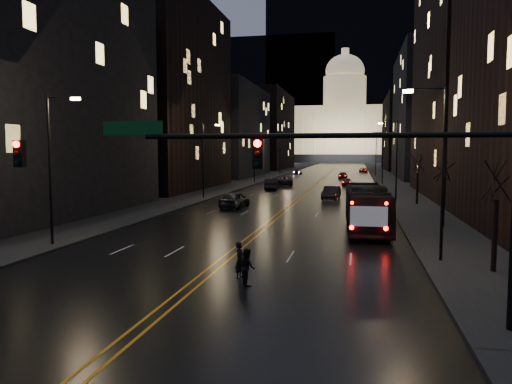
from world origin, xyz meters
The scene contains 37 objects.
ground centered at (0.00, 0.00, 0.00)m, with size 900.00×900.00×0.00m, color black.
road centered at (0.00, 130.00, 0.01)m, with size 20.00×320.00×0.02m, color black.
sidewalk_left centered at (-14.00, 130.00, 0.08)m, with size 8.00×320.00×0.16m, color black.
sidewalk_right centered at (14.00, 130.00, 0.08)m, with size 8.00×320.00×0.16m, color black.
center_line centered at (0.00, 130.00, 0.03)m, with size 0.62×320.00×0.01m, color orange.
building_left_near centered at (-21.00, 22.00, 11.00)m, with size 12.00×28.00×22.00m, color black.
building_left_mid centered at (-21.00, 54.00, 14.00)m, with size 12.00×30.00×28.00m, color black.
building_left_far centered at (-21.00, 92.00, 10.00)m, with size 12.00×34.00×20.00m, color black.
building_left_dist centered at (-21.00, 140.00, 12.00)m, with size 12.00×40.00×24.00m, color black.
building_right_tall centered at (21.00, 50.00, 19.00)m, with size 12.00×30.00×38.00m, color black.
building_right_mid centered at (21.00, 92.00, 13.00)m, with size 12.00×34.00×26.00m, color black.
building_right_dist centered at (21.00, 140.00, 11.00)m, with size 12.00×40.00×22.00m, color black.
mountain_ridge centered at (40.00, 380.00, 65.00)m, with size 520.00×60.00×130.00m, color black.
capitol centered at (0.00, 250.00, 17.15)m, with size 90.00×50.00×58.50m.
traffic_signal centered at (5.91, 0.00, 5.10)m, with size 17.29×0.45×7.00m.
streetlamp_right_near centered at (10.81, 10.00, 5.08)m, with size 2.13×0.25×9.00m.
streetlamp_left_near centered at (-10.81, 10.00, 5.08)m, with size 2.13×0.25×9.00m.
streetlamp_right_mid centered at (10.81, 40.00, 5.08)m, with size 2.13×0.25×9.00m.
streetlamp_left_mid centered at (-10.81, 40.00, 5.08)m, with size 2.13×0.25×9.00m.
streetlamp_right_far centered at (10.81, 70.00, 5.08)m, with size 2.13×0.25×9.00m.
streetlamp_left_far centered at (-10.81, 70.00, 5.08)m, with size 2.13×0.25×9.00m.
streetlamp_right_dist centered at (10.81, 100.00, 5.08)m, with size 2.13×0.25×9.00m.
streetlamp_left_dist centered at (-10.81, 100.00, 5.08)m, with size 2.13×0.25×9.00m.
tree_right_near centered at (13.00, 8.00, 4.53)m, with size 2.40×2.40×6.65m.
tree_right_mid centered at (13.00, 22.00, 4.53)m, with size 2.40×2.40×6.65m.
tree_right_far centered at (13.00, 38.00, 4.53)m, with size 2.40×2.40×6.65m.
bus centered at (7.49, 19.91, 1.63)m, with size 2.74×11.70×3.26m, color black.
oncoming_car_a centered at (-5.17, 31.74, 0.84)m, with size 1.98×4.92×1.68m, color black.
oncoming_car_b centered at (-5.46, 55.66, 0.84)m, with size 1.77×5.09×1.68m, color black.
oncoming_car_c centered at (-4.88, 65.23, 0.78)m, with size 2.60×5.64×1.57m, color black.
oncoming_car_d centered at (-7.10, 102.37, 0.64)m, with size 1.79×4.40×1.28m, color black.
receding_car_a centered at (3.86, 42.60, 0.79)m, with size 1.66×4.77×1.57m, color black.
receding_car_b centered at (5.23, 65.74, 0.67)m, with size 1.59×3.96×1.35m, color black.
receding_car_c centered at (4.01, 86.90, 0.67)m, with size 1.88×4.63×1.34m, color black.
receding_car_d centered at (8.50, 117.71, 0.65)m, with size 2.16×4.69×1.30m, color black.
pedestrian_a centered at (1.67, 5.00, 0.83)m, with size 0.60×0.40×1.66m, color black.
pedestrian_b centered at (2.24, 3.97, 0.79)m, with size 0.77×0.42×1.58m, color black.
Camera 1 is at (6.72, -16.38, 5.71)m, focal length 35.00 mm.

